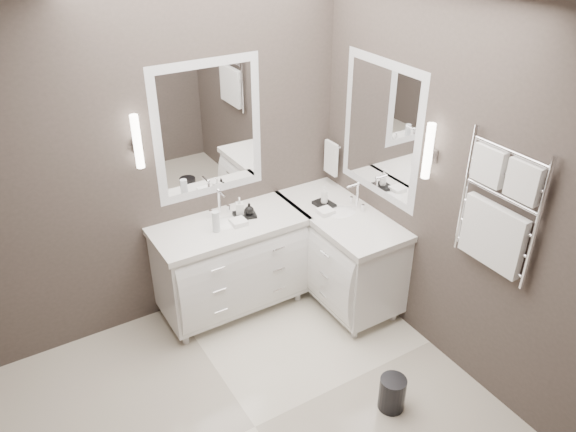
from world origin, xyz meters
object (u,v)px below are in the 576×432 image
vanity_back (231,260)px  vanity_right (339,249)px  waste_bin (392,393)px  towel_ladder (497,215)px

vanity_back → vanity_right: same height
vanity_back → vanity_right: size_ratio=1.00×
vanity_back → waste_bin: bearing=-74.0°
vanity_back → vanity_right: bearing=-20.4°
towel_ladder → waste_bin: size_ratio=3.47×
vanity_back → towel_ladder: bearing=-55.9°
vanity_right → waste_bin: 1.36m
vanity_back → towel_ladder: size_ratio=1.38×
vanity_back → waste_bin: (0.45, -1.57, -0.36)m
vanity_back → waste_bin: vanity_back is taller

